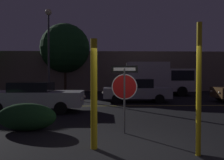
% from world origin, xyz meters
% --- Properties ---
extents(ground_plane, '(260.00, 260.00, 0.00)m').
position_xyz_m(ground_plane, '(0.00, 0.00, 0.00)').
color(ground_plane, black).
extents(road_center_stripe, '(42.85, 0.12, 0.01)m').
position_xyz_m(road_center_stripe, '(0.00, 7.55, 0.00)').
color(road_center_stripe, gold).
rests_on(road_center_stripe, ground_plane).
extents(stop_sign, '(0.84, 0.07, 2.13)m').
position_xyz_m(stop_sign, '(-0.28, 1.60, 1.48)').
color(stop_sign, '#4C4C51').
rests_on(stop_sign, ground_plane).
extents(yellow_pole_left, '(0.16, 0.16, 2.74)m').
position_xyz_m(yellow_pole_left, '(-1.16, 0.20, 1.37)').
color(yellow_pole_left, yellow).
rests_on(yellow_pole_left, ground_plane).
extents(yellow_pole_right, '(0.11, 0.11, 3.04)m').
position_xyz_m(yellow_pole_right, '(1.25, -0.32, 1.52)').
color(yellow_pole_right, yellow).
rests_on(yellow_pole_right, ground_plane).
extents(hedge_bush_1, '(1.92, 0.70, 0.91)m').
position_xyz_m(hedge_bush_1, '(-3.46, 2.00, 0.45)').
color(hedge_bush_1, '#19421E').
rests_on(hedge_bush_1, ground_plane).
extents(passing_car_2, '(4.84, 1.93, 1.47)m').
position_xyz_m(passing_car_2, '(-4.41, 5.70, 0.74)').
color(passing_car_2, silver).
rests_on(passing_car_2, ground_plane).
extents(passing_car_3, '(4.54, 2.04, 1.55)m').
position_xyz_m(passing_car_3, '(1.23, 9.35, 0.76)').
color(passing_car_3, '#9E9EA3').
rests_on(passing_car_3, ground_plane).
extents(delivery_truck, '(5.76, 2.61, 2.92)m').
position_xyz_m(delivery_truck, '(3.90, 14.04, 1.56)').
color(delivery_truck, silver).
rests_on(delivery_truck, ground_plane).
extents(street_lamp, '(0.55, 0.55, 7.39)m').
position_xyz_m(street_lamp, '(-5.69, 13.50, 5.21)').
color(street_lamp, '#4C4C51').
rests_on(street_lamp, ground_plane).
extents(tree_0, '(5.33, 5.33, 7.36)m').
position_xyz_m(tree_0, '(-5.26, 18.75, 4.69)').
color(tree_0, '#422D1E').
rests_on(tree_0, ground_plane).
extents(building_backdrop, '(31.11, 3.47, 4.39)m').
position_xyz_m(building_backdrop, '(0.38, 20.40, 2.19)').
color(building_backdrop, '#7A6B5B').
rests_on(building_backdrop, ground_plane).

